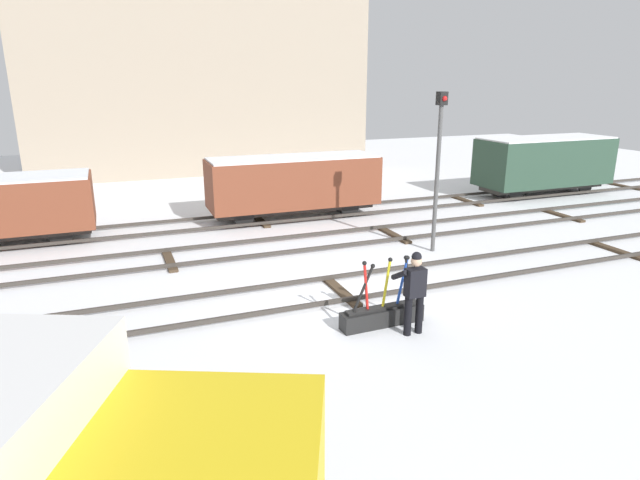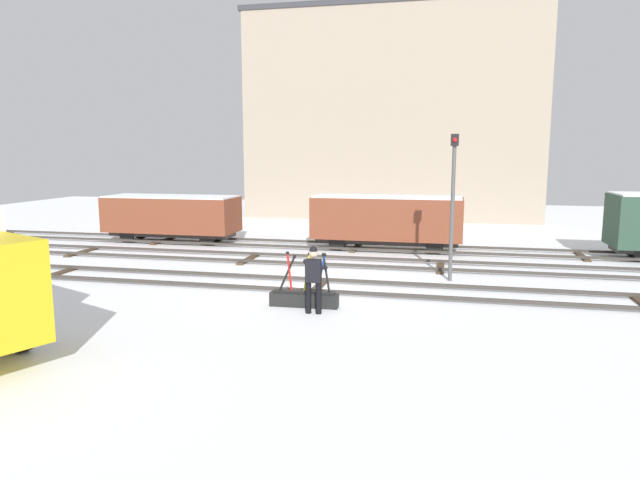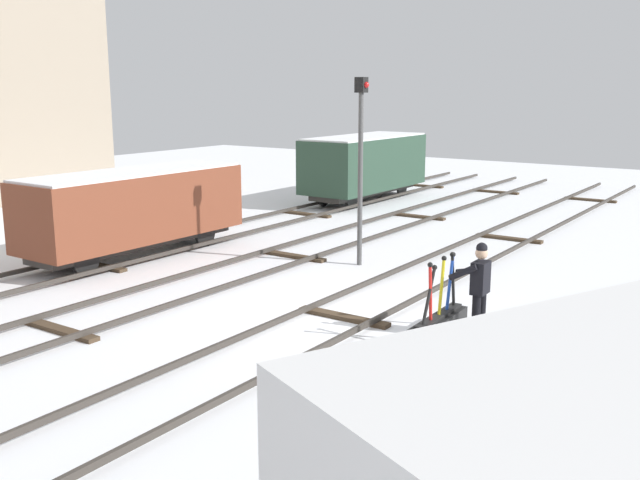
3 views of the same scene
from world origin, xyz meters
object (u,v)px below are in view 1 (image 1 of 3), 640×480
Objects in this scene: switch_lever_frame at (382,313)px; rail_worker at (414,288)px; freight_car_far_end at (544,162)px; signal_post at (438,158)px; freight_car_near_switch at (294,183)px.

switch_lever_frame is 0.97m from rail_worker.
freight_car_far_end reaches higher than switch_lever_frame.
freight_car_near_switch is (-2.54, 5.19, -1.43)m from signal_post.
signal_post is 0.75× the size of freight_car_near_switch.
freight_car_near_switch is at bearing 179.72° from freight_car_far_end.
signal_post is (3.35, 4.46, 1.77)m from rail_worker.
switch_lever_frame is 5.94m from signal_post.
switch_lever_frame is at bearing 122.92° from rail_worker.
freight_car_far_end reaches higher than rail_worker.
rail_worker is at bearing -126.88° from signal_post.
switch_lever_frame is at bearing -144.36° from freight_car_far_end.
rail_worker is 0.29× the size of freight_car_far_end.
switch_lever_frame is 0.31× the size of freight_car_far_end.
signal_post is at bearing 51.40° from rail_worker.
signal_post is (3.73, 3.91, 2.47)m from switch_lever_frame.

